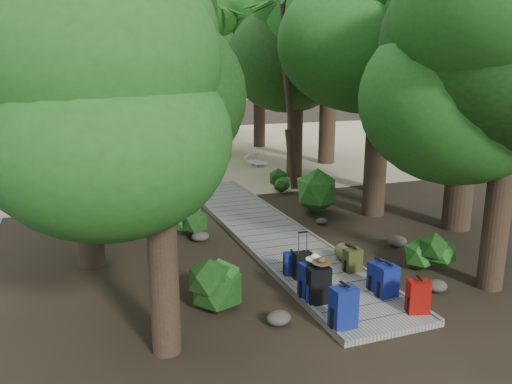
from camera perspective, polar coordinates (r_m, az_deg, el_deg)
name	(u,v)px	position (r m, az deg, el deg)	size (l,w,h in m)	color
ground	(280,243)	(13.03, 2.73, -5.87)	(120.00, 120.00, 0.00)	black
sand_beach	(166,151)	(28.04, -10.27, 4.61)	(40.00, 22.00, 0.02)	tan
boardwalk	(266,230)	(13.89, 1.11, -4.34)	(2.00, 12.00, 0.12)	gray
backpack_left_a	(344,305)	(8.75, 9.97, -12.64)	(0.43, 0.30, 0.80)	navy
backpack_left_b	(318,283)	(9.54, 7.12, -10.28)	(0.42, 0.30, 0.78)	black
backpack_left_c	(311,278)	(9.75, 6.26, -9.76)	(0.41, 0.30, 0.77)	navy
backpack_left_d	(292,262)	(10.78, 4.12, -8.03)	(0.35, 0.25, 0.53)	navy
backpack_right_a	(418,295)	(9.59, 18.04, -11.10)	(0.38, 0.27, 0.67)	#8F040B
backpack_right_b	(387,280)	(10.04, 14.78, -9.66)	(0.38, 0.27, 0.69)	navy
backpack_right_c	(378,274)	(10.34, 13.78, -9.08)	(0.37, 0.26, 0.63)	navy
backpack_right_d	(353,259)	(11.10, 10.99, -7.52)	(0.36, 0.26, 0.56)	#383F18
duffel_right_khaki	(348,255)	(11.58, 10.50, -7.06)	(0.38, 0.56, 0.38)	brown
suitcase_on_boardwalk	(302,265)	(10.60, 5.30, -8.32)	(0.37, 0.20, 0.57)	black
lone_suitcase_on_sand	(210,173)	(20.09, -5.33, 2.18)	(0.43, 0.25, 0.68)	black
hat_brown	(321,260)	(9.40, 7.48, -7.71)	(0.37, 0.37, 0.11)	#51351E
hat_white	(315,256)	(9.59, 6.79, -7.31)	(0.36, 0.36, 0.12)	silver
kayak	(100,172)	(22.16, -17.41, 2.24)	(0.71, 3.25, 0.32)	red
sun_lounger	(257,160)	(23.30, 0.13, 3.70)	(0.55, 1.70, 0.55)	silver
tree_right_a	(510,112)	(10.74, 27.01, 8.20)	(4.33, 4.33, 7.22)	black
tree_right_b	(475,24)	(14.73, 23.79, 17.17)	(6.20, 6.20, 11.07)	black
tree_right_c	(382,52)	(15.38, 14.20, 15.21)	(5.63, 5.63, 9.74)	black
tree_right_d	(383,31)	(18.75, 14.36, 17.41)	(6.21, 6.21, 11.39)	black
tree_right_e	(296,64)	(20.60, 4.61, 14.43)	(5.14, 5.14, 9.25)	black
tree_right_f	(330,43)	(23.96, 8.46, 16.54)	(6.26, 6.26, 11.17)	black
tree_left_a	(158,147)	(7.38, -11.18, 5.12)	(3.97, 3.97, 6.61)	black
tree_left_b	(76,75)	(11.43, -19.85, 12.47)	(4.75, 4.75, 8.56)	black
tree_left_c	(106,70)	(13.65, -16.81, 13.19)	(5.03, 5.03, 8.75)	black
tree_back_a	(132,60)	(26.81, -13.95, 14.42)	(5.61, 5.61, 9.71)	black
tree_back_b	(202,49)	(28.36, -6.15, 15.90)	(6.11, 6.11, 10.92)	black
tree_back_c	(259,61)	(28.98, 0.40, 14.73)	(5.39, 5.39, 9.71)	black
tree_back_d	(53,77)	(25.62, -22.24, 12.10)	(4.88, 4.88, 8.14)	black
palm_right_a	(296,98)	(18.72, 4.63, 10.62)	(3.94, 3.94, 6.72)	#154312
palm_right_b	(296,69)	(24.13, 4.59, 13.81)	(4.56, 4.56, 8.81)	#154312
palm_right_c	(229,85)	(25.57, -3.08, 12.14)	(4.59, 4.59, 7.30)	#154312
palm_left_a	(64,109)	(17.22, -21.07, 8.81)	(3.97, 3.97, 6.31)	#154312
rock_left_a	(279,318)	(9.09, 2.60, -14.19)	(0.45, 0.40, 0.25)	#4C473F
rock_left_b	(221,290)	(10.16, -4.03, -11.16)	(0.38, 0.34, 0.21)	#4C473F
rock_left_c	(200,236)	(13.23, -6.38, -5.06)	(0.46, 0.42, 0.25)	#4C473F
rock_left_d	(172,218)	(15.11, -9.56, -2.91)	(0.33, 0.29, 0.18)	#4C473F
rock_right_a	(436,286)	(10.93, 19.93, -10.05)	(0.44, 0.39, 0.24)	#4C473F
rock_right_b	(397,241)	(13.24, 15.81, -5.44)	(0.51, 0.46, 0.28)	#4C473F
rock_right_c	(321,221)	(14.67, 7.48, -3.33)	(0.33, 0.30, 0.18)	#4C473F
rock_right_d	(314,190)	(17.99, 6.65, 0.19)	(0.64, 0.58, 0.35)	#4C473F
shrub_left_a	(213,281)	(9.59, -4.99, -10.14)	(1.12, 1.12, 1.00)	#1D4E17
shrub_left_b	(192,222)	(13.64, -7.35, -3.43)	(0.82, 0.82, 0.74)	#1D4E17
shrub_left_c	(143,192)	(16.49, -12.83, 0.05)	(1.25, 1.25, 1.12)	#1D4E17
shrub_right_a	(433,252)	(11.83, 19.52, -6.46)	(1.00, 1.00, 0.90)	#1D4E17
shrub_right_b	(318,193)	(15.74, 7.12, -0.06)	(1.42, 1.42, 1.28)	#1D4E17
shrub_right_c	(283,183)	(18.25, 3.11, 1.04)	(0.80, 0.80, 0.72)	#1D4E17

